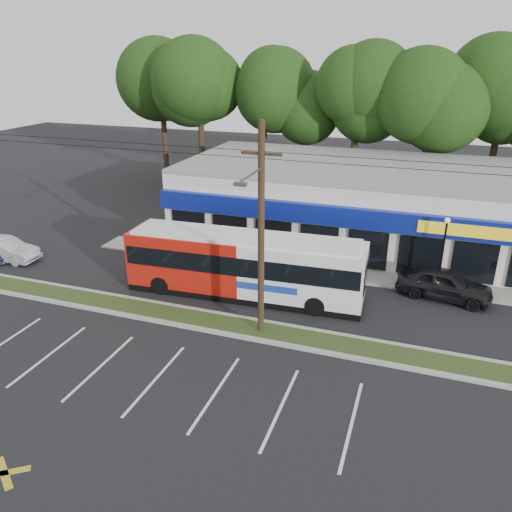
{
  "coord_description": "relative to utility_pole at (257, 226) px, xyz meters",
  "views": [
    {
      "loc": [
        9.68,
        -18.8,
        12.59
      ],
      "look_at": [
        1.36,
        5.0,
        2.19
      ],
      "focal_mm": 35.0,
      "sensor_mm": 36.0,
      "label": 1
    }
  ],
  "objects": [
    {
      "name": "metrobus",
      "position": [
        -1.96,
        3.57,
        -3.56
      ],
      "size": [
        13.13,
        3.41,
        3.5
      ],
      "rotation": [
        0.0,
        0.0,
        0.05
      ],
      "color": "#B4170D",
      "rests_on": "ground"
    },
    {
      "name": "strip_mall",
      "position": [
        2.67,
        14.99,
        -2.76
      ],
      "size": [
        25.0,
        12.55,
        5.3
      ],
      "color": "silver",
      "rests_on": "ground"
    },
    {
      "name": "pedestrian_a",
      "position": [
        -0.83,
        7.57,
        -4.48
      ],
      "size": [
        0.81,
        0.77,
        1.87
      ],
      "primitive_type": "imported",
      "rotation": [
        0.0,
        0.0,
        3.8
      ],
      "color": "beige",
      "rests_on": "ground"
    },
    {
      "name": "curb_north",
      "position": [
        -2.83,
        0.92,
        -5.34
      ],
      "size": [
        40.0,
        0.25,
        0.14
      ],
      "primitive_type": "cube",
      "color": "#9E9E93",
      "rests_on": "ground"
    },
    {
      "name": "car_dark",
      "position": [
        8.45,
        6.78,
        -4.57
      ],
      "size": [
        5.22,
        2.75,
        1.69
      ],
      "primitive_type": "imported",
      "rotation": [
        0.0,
        0.0,
        1.42
      ],
      "color": "black",
      "rests_on": "ground"
    },
    {
      "name": "lamp_post",
      "position": [
        8.17,
        7.87,
        -2.74
      ],
      "size": [
        0.3,
        0.3,
        4.25
      ],
      "color": "black",
      "rests_on": "ground"
    },
    {
      "name": "grass_strip",
      "position": [
        -2.83,
        0.07,
        -5.35
      ],
      "size": [
        40.0,
        1.6,
        0.12
      ],
      "primitive_type": "cube",
      "color": "#2D3D19",
      "rests_on": "ground"
    },
    {
      "name": "tree_line",
      "position": [
        1.17,
        25.07,
        3.0
      ],
      "size": [
        46.76,
        6.76,
        11.83
      ],
      "color": "black",
      "rests_on": "ground"
    },
    {
      "name": "car_silver",
      "position": [
        -18.24,
        3.1,
        -4.68
      ],
      "size": [
        4.48,
        1.68,
        1.46
      ],
      "primitive_type": "imported",
      "rotation": [
        0.0,
        0.0,
        1.6
      ],
      "color": "#A9ABB1",
      "rests_on": "ground"
    },
    {
      "name": "utility_pole",
      "position": [
        0.0,
        0.0,
        0.0
      ],
      "size": [
        50.0,
        2.77,
        10.0
      ],
      "color": "black",
      "rests_on": "ground"
    },
    {
      "name": "ground",
      "position": [
        -2.83,
        -0.93,
        -5.41
      ],
      "size": [
        120.0,
        120.0,
        0.0
      ],
      "primitive_type": "plane",
      "color": "black",
      "rests_on": "ground"
    },
    {
      "name": "sidewalk",
      "position": [
        2.17,
        8.07,
        -5.36
      ],
      "size": [
        32.0,
        2.2,
        0.1
      ],
      "primitive_type": "cube",
      "color": "#9E9E93",
      "rests_on": "ground"
    },
    {
      "name": "curb_south",
      "position": [
        -2.83,
        -0.78,
        -5.34
      ],
      "size": [
        40.0,
        0.25,
        0.14
      ],
      "primitive_type": "cube",
      "color": "#9E9E93",
      "rests_on": "ground"
    },
    {
      "name": "pedestrian_b",
      "position": [
        1.84,
        6.28,
        -4.64
      ],
      "size": [
        0.8,
        0.65,
        1.56
      ],
      "primitive_type": "imported",
      "rotation": [
        0.0,
        0.0,
        3.22
      ],
      "color": "beige",
      "rests_on": "ground"
    }
  ]
}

